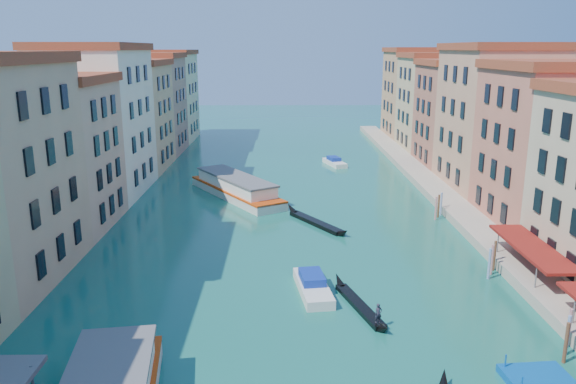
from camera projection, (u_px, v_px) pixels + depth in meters
The scene contains 9 objects.
left_bank_palazzos at pixel (83, 132), 72.71m from camera, with size 12.80×128.40×21.00m.
right_bank_palazzos at pixel (511, 131), 73.66m from camera, with size 12.80×128.40×21.00m.
quay at pixel (445, 199), 75.86m from camera, with size 4.00×140.00×1.00m, color #AC9F8A.
mooring_poles_right at pixel (548, 318), 40.57m from camera, with size 1.44×54.24×3.20m.
vaporetto_far at pixel (236, 187), 78.58m from camera, with size 14.54×19.50×2.99m.
gondola_fore at pixel (360, 304), 44.96m from camera, with size 3.70×10.34×2.10m.
gondola_far at pixel (315, 221), 66.54m from camera, with size 7.49×11.35×1.81m.
motorboat_mid at pixel (313, 285), 47.90m from camera, with size 3.27×7.63×1.53m.
motorboat_far at pixel (335, 162), 100.26m from camera, with size 4.00×7.16×1.42m.
Camera 1 is at (-0.19, -8.00, 20.21)m, focal length 35.00 mm.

